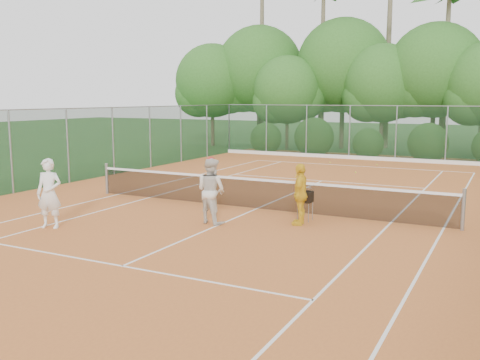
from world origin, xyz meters
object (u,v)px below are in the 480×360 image
ball_hopper (305,197)px  player_white (49,193)px  player_center_grp (211,190)px  player_yellow (300,194)px

ball_hopper → player_white: bearing=-128.5°
player_white → ball_hopper: 6.91m
player_center_grp → player_yellow: 2.43m
player_center_grp → player_yellow: player_center_grp is taller
player_center_grp → ball_hopper: 2.64m
player_white → player_center_grp: player_white is taller
player_yellow → ball_hopper: player_yellow is taller
player_center_grp → player_yellow: size_ratio=1.09×
player_center_grp → player_yellow: (2.25, 0.92, -0.07)m
ball_hopper → player_yellow: bearing=-67.6°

